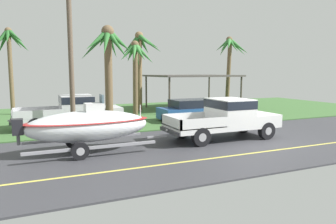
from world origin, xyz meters
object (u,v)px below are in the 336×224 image
object	(u,v)px
palm_tree_near_left	(230,53)
pickup_truck_towing	(229,116)
palm_tree_mid	(136,60)
palm_tree_far_right	(108,54)
boat_on_trailer	(88,126)
utility_pole	(71,55)
parked_pickup_background	(76,110)
palm_tree_far_left	(140,52)
parked_sedan_near	(194,110)
carport_awning	(192,76)
palm_tree_near_right	(9,47)

from	to	relation	value
palm_tree_near_left	pickup_truck_towing	bearing A→B (deg)	-124.77
pickup_truck_towing	palm_tree_mid	distance (m)	9.47
palm_tree_far_right	boat_on_trailer	bearing A→B (deg)	-112.83
palm_tree_near_left	utility_pole	size ratio (longest dim) A/B	0.82
palm_tree_far_right	utility_pole	xyz separation A→B (m)	(-2.01, -0.71, -0.12)
parked_pickup_background	palm_tree_far_left	xyz separation A→B (m)	(5.70, 5.46, 3.61)
parked_sedan_near	palm_tree_far_right	world-z (taller)	palm_tree_far_right
palm_tree_far_right	parked_sedan_near	bearing A→B (deg)	7.90
carport_awning	palm_tree_mid	world-z (taller)	palm_tree_mid
boat_on_trailer	parked_sedan_near	world-z (taller)	boat_on_trailer
parked_pickup_background	parked_sedan_near	bearing A→B (deg)	-2.81
palm_tree_far_left	utility_pole	bearing A→B (deg)	-129.75
carport_awning	palm_tree_near_left	size ratio (longest dim) A/B	1.09
parked_sedan_near	palm_tree_mid	size ratio (longest dim) A/B	0.88
palm_tree_near_left	carport_awning	bearing A→B (deg)	-172.44
parked_pickup_background	carport_awning	size ratio (longest dim) A/B	0.87
parked_pickup_background	carport_awning	distance (m)	11.45
pickup_truck_towing	palm_tree_mid	bearing A→B (deg)	100.51
boat_on_trailer	utility_pole	world-z (taller)	utility_pole
palm_tree_mid	palm_tree_far_left	bearing A→B (deg)	63.82
carport_awning	palm_tree_near_right	size ratio (longest dim) A/B	1.09
palm_tree_far_left	parked_sedan_near	bearing A→B (deg)	-74.71
pickup_truck_towing	palm_tree_far_left	xyz separation A→B (m)	(-0.49, 11.21, 3.60)
palm_tree_far_left	utility_pole	size ratio (longest dim) A/B	0.82
pickup_truck_towing	parked_sedan_near	world-z (taller)	pickup_truck_towing
parked_pickup_background	palm_tree_near_right	world-z (taller)	palm_tree_near_right
palm_tree_near_right	utility_pole	world-z (taller)	utility_pole
parked_pickup_background	carport_awning	xyz separation A→B (m)	(10.07, 5.16, 1.72)
carport_awning	utility_pole	bearing A→B (deg)	-146.14
pickup_truck_towing	utility_pole	bearing A→B (deg)	149.32
parked_sedan_near	palm_tree_near_left	world-z (taller)	palm_tree_near_left
carport_awning	palm_tree_near_right	distance (m)	13.90
parked_sedan_near	boat_on_trailer	bearing A→B (deg)	-144.66
boat_on_trailer	palm_tree_mid	distance (m)	10.52
palm_tree_near_right	palm_tree_far_right	distance (m)	10.01
palm_tree_near_right	boat_on_trailer	bearing A→B (deg)	-76.48
palm_tree_far_right	palm_tree_far_left	bearing A→B (deg)	58.34
palm_tree_mid	palm_tree_far_left	xyz separation A→B (m)	(1.15, 2.34, 0.70)
pickup_truck_towing	palm_tree_near_left	world-z (taller)	palm_tree_near_left
palm_tree_near_right	palm_tree_far_left	xyz separation A→B (m)	(9.18, -1.97, -0.23)
boat_on_trailer	carport_awning	bearing A→B (deg)	46.42
parked_pickup_background	palm_tree_near_left	size ratio (longest dim) A/B	0.95
boat_on_trailer	palm_tree_near_left	world-z (taller)	palm_tree_near_left
pickup_truck_towing	boat_on_trailer	size ratio (longest dim) A/B	0.93
palm_tree_mid	palm_tree_far_left	world-z (taller)	palm_tree_far_left
palm_tree_mid	palm_tree_far_right	xyz separation A→B (m)	(-2.92, -4.26, 0.12)
boat_on_trailer	palm_tree_near_right	xyz separation A→B (m)	(-3.17, 13.17, 3.83)
palm_tree_mid	boat_on_trailer	bearing A→B (deg)	-118.73
boat_on_trailer	palm_tree_far_right	distance (m)	5.84
boat_on_trailer	utility_pole	size ratio (longest dim) A/B	0.79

